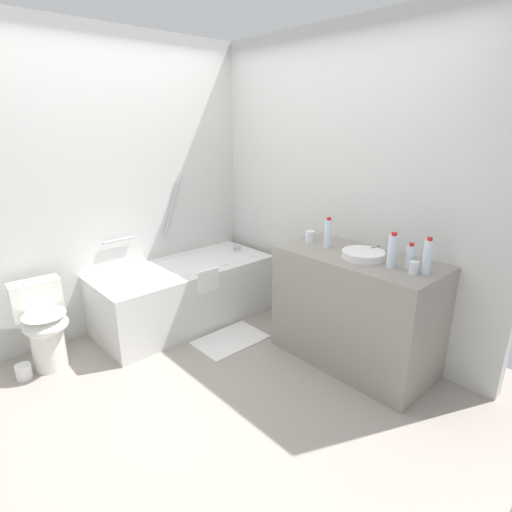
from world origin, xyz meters
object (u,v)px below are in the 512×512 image
drinking_glass_1 (414,268)px  bath_mat (230,340)px  water_bottle_0 (392,251)px  water_bottle_3 (328,233)px  sink_basin (363,255)px  water_bottle_2 (427,257)px  water_bottle_1 (410,257)px  toilet_paper_roll (24,372)px  toilet (44,325)px  drinking_glass_0 (310,237)px  sink_faucet (377,249)px  bathtub (185,291)px

drinking_glass_1 → bath_mat: 1.70m
water_bottle_0 → drinking_glass_1: (-0.00, -0.16, -0.07)m
water_bottle_0 → water_bottle_3: (0.05, 0.59, -0.00)m
sink_basin → bath_mat: 1.41m
water_bottle_2 → drinking_glass_1: size_ratio=2.97×
water_bottle_1 → toilet_paper_roll: size_ratio=1.61×
toilet → drinking_glass_0: size_ratio=7.25×
toilet → sink_faucet: sink_faucet is taller
water_bottle_1 → water_bottle_2: water_bottle_2 is taller
drinking_glass_0 → toilet: bearing=149.9°
drinking_glass_0 → bath_mat: (-0.55, 0.40, -0.93)m
sink_faucet → bath_mat: sink_faucet is taller
bath_mat → water_bottle_1: bearing=-66.8°
sink_basin → water_bottle_0: bearing=-97.0°
water_bottle_1 → bath_mat: water_bottle_1 is taller
sink_basin → toilet_paper_roll: (-2.02, 1.55, -0.86)m
water_bottle_1 → drinking_glass_0: 0.88m
bathtub → water_bottle_3: 1.51m
bathtub → water_bottle_0: 2.00m
sink_basin → water_bottle_1: 0.35m
bathtub → toilet_paper_roll: size_ratio=14.45×
water_bottle_0 → water_bottle_1: size_ratio=1.34×
toilet_paper_roll → drinking_glass_0: bearing=-26.2°
bath_mat → bathtub: bearing=95.6°
sink_basin → drinking_glass_1: 0.41m
drinking_glass_0 → toilet_paper_roll: size_ratio=0.82×
bathtub → water_bottle_0: bathtub is taller
bathtub → sink_basin: (0.58, -1.55, 0.61)m
bathtub → water_bottle_1: bearing=-72.2°
water_bottle_1 → drinking_glass_0: size_ratio=1.97×
sink_basin → bath_mat: sink_basin is taller
drinking_glass_0 → drinking_glass_1: drinking_glass_0 is taller
sink_faucet → water_bottle_0: size_ratio=0.61×
water_bottle_0 → water_bottle_2: 0.23m
sink_faucet → toilet_paper_roll: size_ratio=1.32×
sink_faucet → toilet_paper_roll: 2.82m
bathtub → toilet: bathtub is taller
sink_faucet → bath_mat: bearing=126.8°
drinking_glass_0 → toilet_paper_roll: drinking_glass_0 is taller
water_bottle_3 → bath_mat: water_bottle_3 is taller
sink_basin → water_bottle_0: water_bottle_0 is taller
bathtub → bath_mat: bathtub is taller
bathtub → toilet: size_ratio=2.43×
water_bottle_0 → drinking_glass_0: (0.06, 0.78, -0.07)m
bathtub → drinking_glass_0: bearing=-58.9°
water_bottle_1 → bath_mat: 1.70m
water_bottle_3 → sink_basin: bearing=-93.9°
sink_faucet → drinking_glass_0: 0.56m
water_bottle_0 → drinking_glass_1: water_bottle_0 is taller
toilet → water_bottle_3: water_bottle_3 is taller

